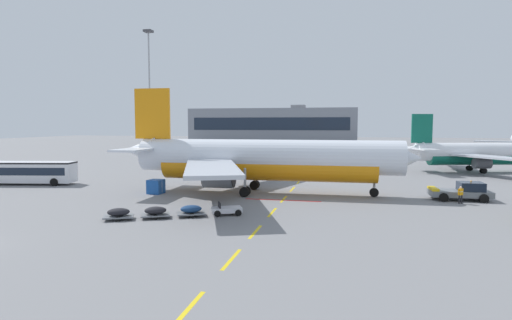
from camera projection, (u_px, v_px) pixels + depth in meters
The scene contains 12 objects.
ground at pixel (464, 183), 57.51m from camera, with size 400.00×400.00×0.00m, color slate.
apron_paint_markings at pixel (300, 180), 60.80m from camera, with size 8.00×97.09×0.01m.
airliner_foreground at pixel (262, 159), 48.82m from camera, with size 34.69×34.63×12.20m.
pushback_tug at pixel (462, 191), 44.77m from camera, with size 6.11×3.40×2.08m.
airliner_far_center at pixel (483, 153), 70.49m from camera, with size 26.98×26.24×9.59m.
apron_shuttle_bus at pixel (28, 171), 56.20m from camera, with size 12.31×4.87×3.00m.
catering_truck at pixel (183, 160), 74.42m from camera, with size 6.79×6.49×3.14m.
baggage_train at pixel (174, 211), 36.47m from camera, with size 11.14×6.22×1.14m.
ground_crew_worker at pixel (461, 194), 42.64m from camera, with size 0.59×0.52×1.76m.
uld_cargo_container at pixel (156, 187), 48.88m from camera, with size 1.75×1.71×1.60m.
apron_light_mast_near at pixel (149, 81), 95.44m from camera, with size 1.80×1.80×28.75m.
terminal_satellite at pixel (274, 125), 187.50m from camera, with size 71.37×23.04×16.11m.
Camera 1 is at (24.66, -21.73, 7.99)m, focal length 29.91 mm.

